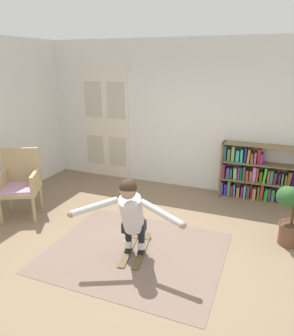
{
  "coord_description": "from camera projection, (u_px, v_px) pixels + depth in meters",
  "views": [
    {
      "loc": [
        1.6,
        -3.53,
        2.46
      ],
      "look_at": [
        0.02,
        0.42,
        1.05
      ],
      "focal_mm": 34.32,
      "sensor_mm": 36.0,
      "label": 1
    }
  ],
  "objects": [
    {
      "name": "double_door",
      "position": [
        106.0,
        122.0,
        6.93
      ],
      "size": [
        1.22,
        0.05,
        2.45
      ],
      "color": "silver",
      "rests_on": "ground"
    },
    {
      "name": "potted_plant",
      "position": [
        291.0,
        210.0,
        4.39
      ],
      "size": [
        0.46,
        0.4,
        0.99
      ],
      "color": "brown",
      "rests_on": "ground"
    },
    {
      "name": "bookshelf",
      "position": [
        260.0,
        177.0,
        5.89
      ],
      "size": [
        1.59,
        0.3,
        1.05
      ],
      "color": "olive",
      "rests_on": "ground"
    },
    {
      "name": "back_wall",
      "position": [
        187.0,
        116.0,
        6.28
      ],
      "size": [
        6.0,
        0.1,
        2.9
      ],
      "primitive_type": "cube",
      "color": "silver",
      "rests_on": "ground"
    },
    {
      "name": "ground_plane",
      "position": [
        134.0,
        248.0,
        4.45
      ],
      "size": [
        7.2,
        7.2,
        0.0
      ],
      "primitive_type": "plane",
      "color": "#7D674E"
    },
    {
      "name": "person_skier",
      "position": [
        131.0,
        213.0,
        4.0
      ],
      "size": [
        1.42,
        0.74,
        1.09
      ],
      "color": "white",
      "rests_on": "skis_pair"
    },
    {
      "name": "skis_pair",
      "position": [
        136.0,
        249.0,
        4.38
      ],
      "size": [
        0.41,
        0.86,
        0.07
      ],
      "color": "brown",
      "rests_on": "rug"
    },
    {
      "name": "wicker_chair",
      "position": [
        20.0,
        181.0,
        5.31
      ],
      "size": [
        0.81,
        0.81,
        1.1
      ],
      "color": "tan",
      "rests_on": "ground"
    },
    {
      "name": "rug",
      "position": [
        135.0,
        252.0,
        4.36
      ],
      "size": [
        2.33,
        1.94,
        0.01
      ],
      "primitive_type": "cube",
      "color": "#745D52",
      "rests_on": "ground"
    }
  ]
}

